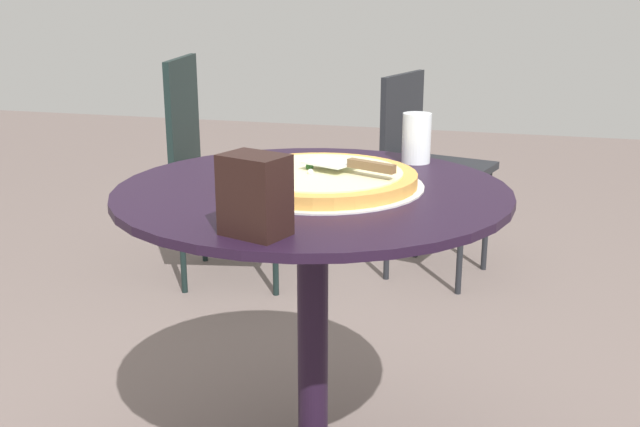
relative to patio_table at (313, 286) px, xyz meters
name	(u,v)px	position (x,y,z in m)	size (l,w,h in m)	color
patio_table	(313,286)	(0.00, 0.00, 0.00)	(0.84, 0.84, 0.75)	black
pizza_on_tray	(320,179)	(0.02, -0.01, 0.24)	(0.44, 0.44, 0.05)	silver
pizza_server	(352,164)	(0.01, -0.08, 0.28)	(0.13, 0.21, 0.02)	silver
drinking_cup	(417,138)	(0.30, -0.18, 0.28)	(0.07, 0.07, 0.12)	white
napkin_dispenser	(255,195)	(-0.33, 0.01, 0.29)	(0.11, 0.08, 0.14)	black
patio_chair_near	(214,157)	(1.25, 0.77, -0.01)	(0.50, 0.50, 0.91)	black
patio_chair_corner	(425,156)	(1.53, -0.05, -0.02)	(0.46, 0.46, 0.83)	black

